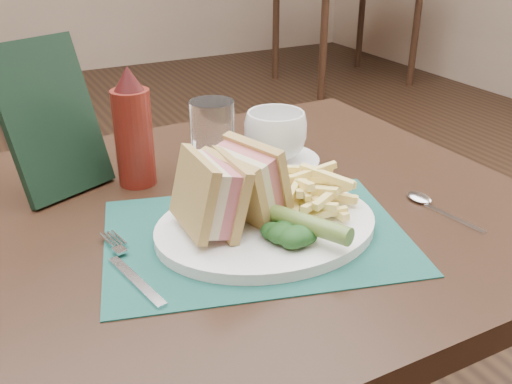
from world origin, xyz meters
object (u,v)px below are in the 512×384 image
sandwich_half_a (194,197)px  drinking_glass (213,142)px  table_bg_right (344,30)px  saucer (275,161)px  sandwich_half_b (235,185)px  coffee_cup (276,136)px  placemat (256,236)px  plate (266,226)px  ketchup_bottle (133,127)px  check_presenter (50,119)px

sandwich_half_a → drinking_glass: size_ratio=0.80×
table_bg_right → saucer: size_ratio=6.00×
sandwich_half_a → drinking_glass: bearing=60.7°
table_bg_right → saucer: bearing=-128.0°
sandwich_half_b → saucer: size_ratio=0.68×
table_bg_right → sandwich_half_a: size_ratio=8.71×
saucer → coffee_cup: (0.00, 0.00, 0.05)m
sandwich_half_b → coffee_cup: (0.16, 0.18, -0.02)m
placemat → sandwich_half_b: bearing=126.8°
plate → sandwich_half_a: bearing=176.1°
drinking_glass → placemat: bearing=-97.1°
plate → coffee_cup: size_ratio=2.88×
saucer → drinking_glass: bearing=-174.3°
sandwich_half_b → saucer: bearing=31.1°
sandwich_half_b → saucer: sandwich_half_b is taller
saucer → placemat: bearing=-125.4°
plate → drinking_glass: drinking_glass is taller
saucer → ketchup_bottle: 0.25m
saucer → ketchup_bottle: bearing=171.2°
placemat → ketchup_bottle: bearing=110.4°
coffee_cup → ketchup_bottle: bearing=171.2°
placemat → coffee_cup: 0.25m
sandwich_half_b → coffee_cup: 0.24m
placemat → table_bg_right: bearing=52.2°
table_bg_right → ketchup_bottle: bearing=-131.3°
table_bg_right → check_presenter: bearing=-133.0°
sandwich_half_a → sandwich_half_b: bearing=8.2°
saucer → coffee_cup: size_ratio=1.44×
sandwich_half_a → check_presenter: bearing=116.6°
ketchup_bottle → table_bg_right: bearing=48.7°
placemat → sandwich_half_a: bearing=168.4°
ketchup_bottle → check_presenter: (-0.11, 0.03, 0.02)m
sandwich_half_b → check_presenter: size_ratio=0.44×
sandwich_half_b → ketchup_bottle: size_ratio=0.55×
table_bg_right → placemat: (-2.22, -2.86, 0.38)m
saucer → coffee_cup: 0.05m
sandwich_half_a → check_presenter: 0.28m
coffee_cup → ketchup_bottle: 0.24m
placemat → saucer: size_ratio=2.61×
ketchup_bottle → placemat: bearing=-69.6°
sandwich_half_a → coffee_cup: bearing=41.0°
placemat → sandwich_half_a: 0.10m
sandwich_half_a → saucer: bearing=41.0°
sandwich_half_a → sandwich_half_b: (0.06, 0.01, -0.00)m
plate → drinking_glass: 0.19m
drinking_glass → ketchup_bottle: size_ratio=0.70×
table_bg_right → drinking_glass: (-2.20, -2.68, 0.44)m
table_bg_right → ketchup_bottle: 3.53m
plate → saucer: 0.23m
sandwich_half_a → saucer: 0.29m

